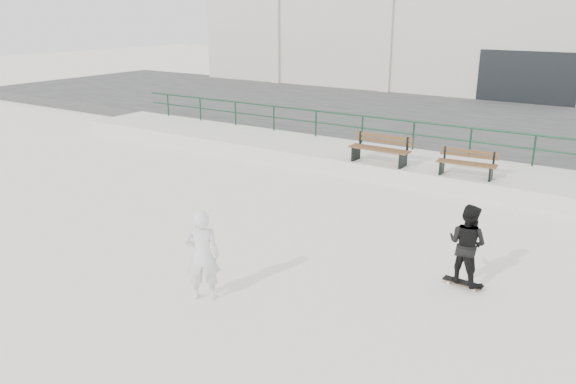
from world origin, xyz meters
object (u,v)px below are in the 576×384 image
Objects in this scene: bench_right at (467,164)px; standing_skater at (467,244)px; skateboard at (463,283)px; seated_skater at (202,255)px; bench_left at (380,149)px.

bench_right is 6.31m from standing_skater.
skateboard is 5.15m from seated_skater.
skateboard is 0.83m from standing_skater.
bench_right is at bearing -59.56° from standing_skater.
seated_skater reaches higher than standing_skater.
standing_skater is at bearing -52.22° from bench_left.
skateboard is (1.81, -6.05, -0.82)m from bench_right.
seated_skater is (0.64, -9.22, -0.06)m from bench_left.
standing_skater is at bearing 21.12° from skateboard.
bench_right is at bearing 109.32° from skateboard.
seated_skater is at bearing -138.29° from skateboard.
skateboard is 0.49× the size of standing_skater.
bench_right reaches higher than skateboard.
bench_left is at bearing 130.04° from skateboard.
seated_skater is (-2.14, -9.25, -0.00)m from bench_right.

